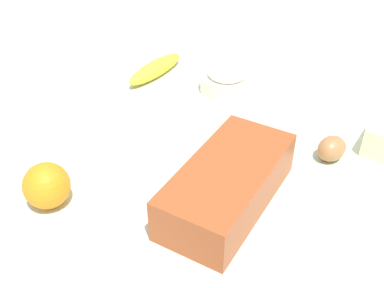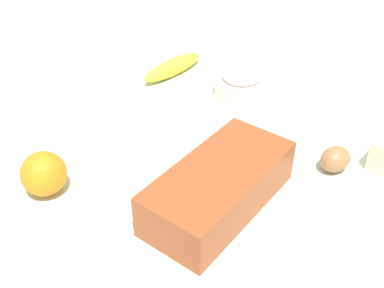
# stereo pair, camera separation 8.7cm
# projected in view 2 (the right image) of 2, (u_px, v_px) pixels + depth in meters

# --- Properties ---
(ground_plane) EXTENTS (2.40, 2.40, 0.02)m
(ground_plane) POSITION_uv_depth(u_px,v_px,m) (192.00, 165.00, 0.90)
(ground_plane) COLOR silver
(loaf_pan) EXTENTS (0.30, 0.17, 0.08)m
(loaf_pan) POSITION_uv_depth(u_px,v_px,m) (219.00, 186.00, 0.78)
(loaf_pan) COLOR #9E4723
(loaf_pan) RESTS_ON ground_plane
(flour_bowl) EXTENTS (0.12, 0.12, 0.06)m
(flour_bowl) POSITION_uv_depth(u_px,v_px,m) (241.00, 82.00, 1.09)
(flour_bowl) COLOR silver
(flour_bowl) RESTS_ON ground_plane
(banana) EXTENTS (0.19, 0.06, 0.04)m
(banana) POSITION_uv_depth(u_px,v_px,m) (173.00, 67.00, 1.17)
(banana) COLOR yellow
(banana) RESTS_ON ground_plane
(orange_fruit) EXTENTS (0.08, 0.08, 0.08)m
(orange_fruit) POSITION_uv_depth(u_px,v_px,m) (44.00, 174.00, 0.80)
(orange_fruit) COLOR orange
(orange_fruit) RESTS_ON ground_plane
(egg_near_butter) EXTENTS (0.07, 0.06, 0.05)m
(egg_near_butter) POSITION_uv_depth(u_px,v_px,m) (335.00, 159.00, 0.86)
(egg_near_butter) COLOR #A66F43
(egg_near_butter) RESTS_ON ground_plane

